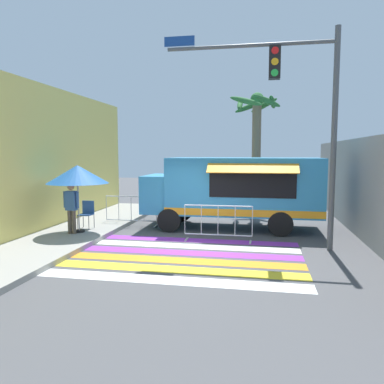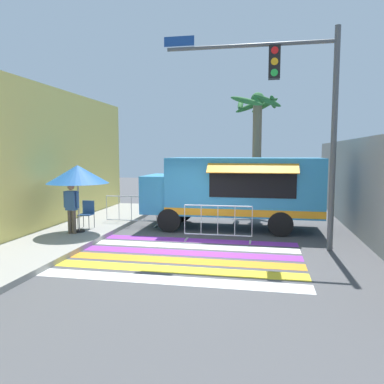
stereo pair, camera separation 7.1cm
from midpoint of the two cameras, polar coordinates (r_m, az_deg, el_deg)
ground_plane at (r=11.03m, az=-0.74°, el=-8.58°), size 60.00×60.00×0.00m
sidewalk_left at (r=12.99m, az=-23.52°, el=-6.53°), size 4.40×16.00×0.15m
building_left_facade at (r=12.89m, az=-25.15°, el=4.46°), size 0.25×16.00×5.12m
concrete_wall_right at (r=13.90m, az=23.91°, el=0.76°), size 0.20×16.00×3.27m
crosswalk_painted at (r=10.20m, az=-1.74°, el=-9.78°), size 6.40×4.36×0.01m
food_truck at (r=13.76m, az=5.74°, el=0.67°), size 6.36×2.74×2.60m
traffic_signal_pole at (r=11.19m, az=15.74°, el=13.41°), size 4.93×0.29×6.21m
patio_umbrella at (r=12.86m, az=-17.20°, el=2.57°), size 2.01×2.01×2.23m
folding_chair at (r=13.61m, az=-15.86°, el=-2.90°), size 0.44×0.44×0.96m
vendor_person at (r=12.76m, az=-18.06°, el=-1.94°), size 0.53×0.22×1.65m
barricade_front at (r=11.80m, az=3.81°, el=-4.78°), size 2.15×0.44×1.15m
barricade_side at (r=14.48m, az=-9.39°, el=-2.86°), size 2.03×0.44×1.15m
palm_tree at (r=17.30m, az=9.63°, el=9.01°), size 2.38×2.48×5.47m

